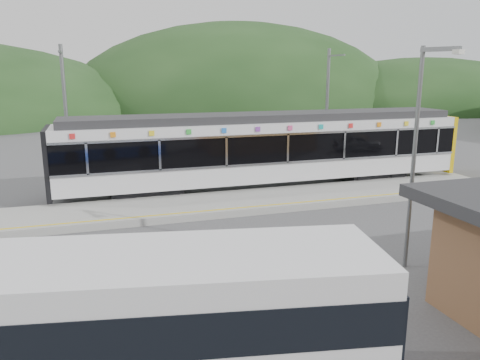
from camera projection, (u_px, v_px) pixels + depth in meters
name	position (u px, v px, depth m)	size (l,w,h in m)	color
ground	(264.00, 229.00, 17.43)	(120.00, 120.00, 0.00)	#4C4C4F
hills	(340.00, 185.00, 24.16)	(146.00, 149.00, 26.00)	#1E3D19
platform	(237.00, 202.00, 20.46)	(26.00, 3.20, 0.30)	#9E9E99
yellow_line	(247.00, 207.00, 19.22)	(26.00, 0.10, 0.01)	yellow
train	(267.00, 147.00, 23.23)	(20.44, 3.01, 3.74)	black
catenary_mast_west	(66.00, 116.00, 22.50)	(0.18, 1.80, 7.00)	slate
catenary_mast_east	(327.00, 109.00, 26.62)	(0.18, 1.80, 7.00)	slate
bus	(82.00, 339.00, 7.86)	(10.47, 4.19, 2.78)	#0C33BB
lamp_post	(418.00, 141.00, 13.13)	(0.56, 1.18, 6.42)	slate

